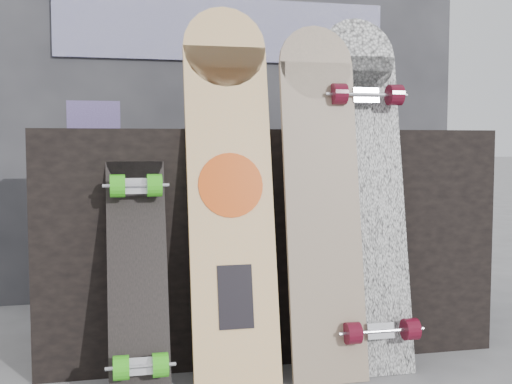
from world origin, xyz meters
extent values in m
cube|color=black|center=(0.00, 0.50, 0.40)|extent=(1.60, 0.60, 0.80)
cube|color=#2E2E32|center=(0.00, 1.35, 1.10)|extent=(2.40, 0.20, 2.20)
cube|color=#110F5A|center=(0.00, 1.24, 1.30)|extent=(1.60, 0.02, 0.30)
cube|color=#4F3771|center=(-0.60, 0.50, 0.85)|extent=(0.18, 0.12, 0.10)
cube|color=#4F3771|center=(0.35, 0.56, 0.86)|extent=(0.14, 0.14, 0.12)
cube|color=#D1B78C|center=(-0.11, 0.59, 0.83)|extent=(0.22, 0.10, 0.06)
cube|color=#D0B58C|center=(-0.18, 0.12, 0.53)|extent=(0.27, 0.25, 1.07)
cylinder|color=#D0B58C|center=(-0.18, 0.24, 1.07)|extent=(0.27, 0.08, 0.27)
cylinder|color=#E94D0E|center=(-0.18, 0.13, 0.62)|extent=(0.21, 0.05, 0.20)
cube|color=black|center=(-0.18, 0.06, 0.28)|extent=(0.11, 0.05, 0.19)
cube|color=beige|center=(0.12, 0.09, 0.51)|extent=(0.25, 0.20, 1.02)
cylinder|color=beige|center=(0.12, 0.18, 1.02)|extent=(0.25, 0.06, 0.25)
cube|color=white|center=(0.28, 0.13, 0.52)|extent=(0.27, 0.22, 1.05)
cylinder|color=white|center=(0.28, 0.23, 1.05)|extent=(0.27, 0.07, 0.27)
cube|color=silver|center=(0.28, 0.02, 0.16)|extent=(0.09, 0.04, 0.05)
cylinder|color=#500B1B|center=(0.18, 0.00, 0.16)|extent=(0.04, 0.07, 0.07)
cylinder|color=#500B1B|center=(0.38, 0.00, 0.16)|extent=(0.05, 0.07, 0.07)
cube|color=silver|center=(0.28, 0.16, 0.91)|extent=(0.09, 0.04, 0.05)
cylinder|color=#500B1B|center=(0.18, 0.14, 0.91)|extent=(0.04, 0.07, 0.07)
cylinder|color=#500B1B|center=(0.38, 0.14, 0.91)|extent=(0.05, 0.07, 0.07)
cube|color=black|center=(-0.47, 0.10, 0.35)|extent=(0.18, 0.24, 0.71)
cylinder|color=black|center=(-0.47, 0.21, 0.70)|extent=(0.18, 0.07, 0.18)
cube|color=silver|center=(-0.47, -0.02, 0.11)|extent=(0.09, 0.04, 0.06)
cylinder|color=green|center=(-0.53, -0.04, 0.12)|extent=(0.04, 0.07, 0.07)
cylinder|color=green|center=(-0.42, -0.04, 0.12)|extent=(0.05, 0.07, 0.07)
cube|color=silver|center=(-0.47, 0.14, 0.62)|extent=(0.09, 0.04, 0.06)
cylinder|color=green|center=(-0.53, 0.12, 0.63)|extent=(0.04, 0.07, 0.07)
cylinder|color=green|center=(-0.42, 0.12, 0.63)|extent=(0.05, 0.07, 0.07)
camera|label=1|loc=(-0.55, -1.86, 0.75)|focal=45.00mm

